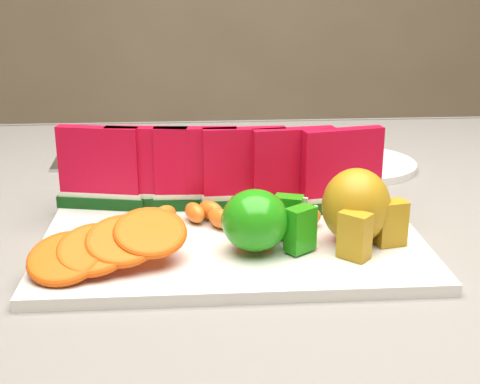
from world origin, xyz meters
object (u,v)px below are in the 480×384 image
Objects in this scene: platter at (231,234)px; apple_cluster at (262,221)px; side_plate at (355,164)px; pear_cluster at (358,208)px; fork at (64,153)px.

apple_cluster is (0.03, -0.06, 0.04)m from platter.
apple_cluster is 0.49× the size of side_plate.
pear_cluster is at bearing -20.60° from platter.
fork is at bearing 124.23° from platter.
platter is at bearing -127.62° from side_plate.
apple_cluster is 0.36m from side_plate.
platter is 0.43m from fork.
fork is (-0.37, 0.41, -0.05)m from pear_cluster.
apple_cluster reaches higher than side_plate.
side_plate is 0.45m from fork.
fork is (-0.27, 0.42, -0.04)m from apple_cluster.
side_plate is at bearing 61.64° from apple_cluster.
platter reaches higher than side_plate.
apple_cluster is at bearing -172.91° from pear_cluster.
platter is at bearing 159.40° from pear_cluster.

